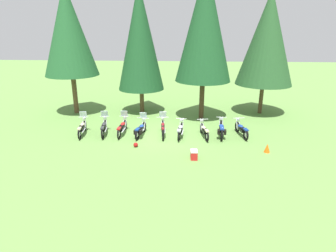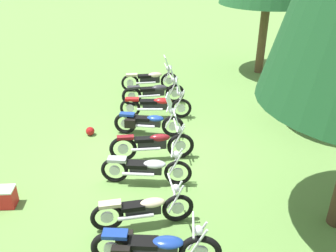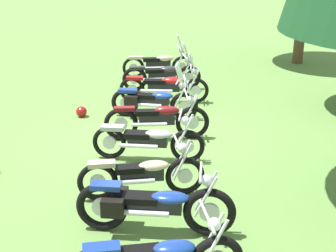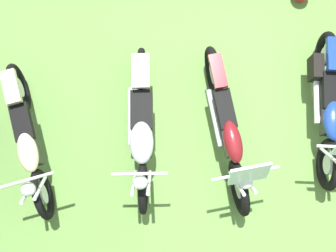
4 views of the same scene
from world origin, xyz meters
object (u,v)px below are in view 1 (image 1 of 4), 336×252
motorcycle_0 (82,128)px  dropped_helmet (136,145)px  motorcycle_1 (104,127)px  motorcycle_2 (122,127)px  pine_tree_2 (205,24)px  motorcycle_6 (204,131)px  picnic_cooler (194,155)px  motorcycle_3 (141,129)px  motorcycle_7 (221,129)px  traffic_cone (267,148)px  pine_tree_1 (140,37)px  motorcycle_8 (242,129)px  pine_tree_3 (267,38)px  motorcycle_5 (180,130)px  motorcycle_4 (163,128)px  pine_tree_0 (68,30)px

motorcycle_0 → dropped_helmet: bearing=-122.8°
motorcycle_1 → motorcycle_2: size_ratio=0.95×
pine_tree_2 → motorcycle_1: bearing=-148.1°
motorcycle_6 → picnic_cooler: bearing=157.7°
motorcycle_3 → motorcycle_7: size_ratio=0.91×
motorcycle_6 → traffic_cone: bearing=-132.2°
motorcycle_6 → pine_tree_1: bearing=30.7°
motorcycle_1 → traffic_cone: motorcycle_1 is taller
motorcycle_8 → pine_tree_3: bearing=-34.6°
motorcycle_2 → motorcycle_1: bearing=96.3°
motorcycle_7 → traffic_cone: (2.21, -2.28, -0.22)m
motorcycle_2 → motorcycle_5: (3.65, -0.21, -0.04)m
motorcycle_3 → pine_tree_1: bearing=15.9°
motorcycle_4 → motorcycle_5: bearing=-102.5°
motorcycle_3 → motorcycle_6: motorcycle_3 is taller
pine_tree_1 → pine_tree_2: bearing=-16.8°
motorcycle_5 → pine_tree_1: bearing=35.3°
motorcycle_0 → pine_tree_1: size_ratio=0.23×
motorcycle_7 → picnic_cooler: (-1.75, -3.35, -0.23)m
motorcycle_3 → dropped_helmet: size_ratio=8.10×
motorcycle_7 → pine_tree_0: bearing=71.3°
motorcycle_8 → pine_tree_3: pine_tree_3 is taller
pine_tree_0 → picnic_cooler: pine_tree_0 is taller
motorcycle_2 → traffic_cone: 8.68m
motorcycle_5 → pine_tree_2: pine_tree_2 is taller
motorcycle_4 → pine_tree_1: (-2.07, 5.24, 5.20)m
motorcycle_8 → picnic_cooler: 4.60m
motorcycle_4 → motorcycle_7: (3.60, 0.06, -0.02)m
motorcycle_5 → picnic_cooler: motorcycle_5 is taller
motorcycle_2 → dropped_helmet: bearing=-148.3°
motorcycle_5 → motorcycle_7: bearing=-80.4°
picnic_cooler → motorcycle_6: bearing=77.6°
pine_tree_3 → motorcycle_0: bearing=-155.4°
motorcycle_0 → motorcycle_8: 9.89m
motorcycle_2 → motorcycle_0: bearing=97.4°
motorcycle_7 → traffic_cone: bearing=-131.9°
pine_tree_2 → traffic_cone: 9.37m
motorcycle_0 → pine_tree_0: (-2.12, 4.77, 5.68)m
pine_tree_1 → pine_tree_3: (9.25, 0.16, -0.06)m
pine_tree_2 → picnic_cooler: size_ratio=19.74×
motorcycle_4 → pine_tree_1: pine_tree_1 is taller
pine_tree_3 → motorcycle_1: bearing=-153.5°
dropped_helmet → motorcycle_8: bearing=19.0°
pine_tree_3 → picnic_cooler: pine_tree_3 is taller
motorcycle_0 → motorcycle_8: size_ratio=1.03×
motorcycle_1 → dropped_helmet: size_ratio=8.57×
motorcycle_3 → pine_tree_1: 7.57m
motorcycle_1 → motorcycle_4: 3.70m
motorcycle_8 → motorcycle_4: bearing=82.0°
motorcycle_0 → motorcycle_4: (5.04, 0.19, 0.01)m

